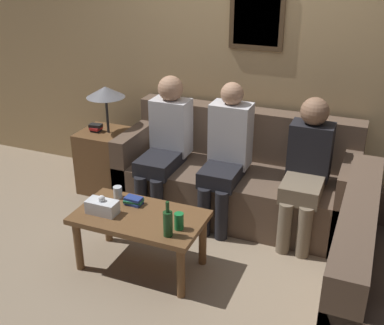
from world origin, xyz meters
name	(u,v)px	position (x,y,z in m)	size (l,w,h in m)	color
ground_plane	(218,236)	(0.00, 0.00, 0.00)	(16.00, 16.00, 0.00)	gray
wall_back	(256,60)	(0.00, 0.93, 1.30)	(9.00, 0.08, 2.60)	tan
couch_main	(237,179)	(0.00, 0.49, 0.31)	(2.06, 0.82, 0.90)	brown
coffee_table	(140,223)	(-0.40, -0.60, 0.38)	(0.95, 0.53, 0.45)	brown
side_table_with_lamp	(106,154)	(-1.31, 0.41, 0.37)	(0.46, 0.45, 1.06)	brown
wine_bottle	(168,223)	(-0.10, -0.76, 0.55)	(0.06, 0.06, 0.26)	#19421E
drinking_glass	(118,192)	(-0.68, -0.43, 0.50)	(0.07, 0.07, 0.09)	silver
book_stack	(134,201)	(-0.52, -0.47, 0.48)	(0.15, 0.10, 0.06)	navy
soda_can	(179,221)	(-0.06, -0.66, 0.51)	(0.07, 0.07, 0.12)	#197A38
tissue_box	(102,207)	(-0.67, -0.67, 0.50)	(0.23, 0.12, 0.15)	silver
person_left	(166,140)	(-0.63, 0.34, 0.65)	(0.34, 0.65, 1.21)	black
person_middle	(226,151)	(-0.05, 0.31, 0.66)	(0.34, 0.58, 1.22)	black
person_right	(307,165)	(0.63, 0.32, 0.64)	(0.34, 0.61, 1.16)	#756651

